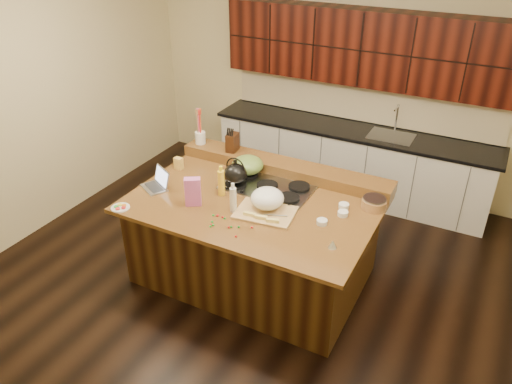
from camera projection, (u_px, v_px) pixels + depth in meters
The scene contains 35 objects.
room at pixel (254, 162), 4.69m from camera, with size 5.52×5.02×2.72m.
island at pixel (254, 239), 5.13m from camera, with size 2.40×1.60×0.92m.
back_ledge at pixel (284, 167), 5.41m from camera, with size 2.40×0.30×0.12m, color black.
cooktop at pixel (267, 187), 5.13m from camera, with size 0.92×0.52×0.05m.
back_counter at pixel (354, 124), 6.46m from camera, with size 3.70×0.66×2.40m.
kettle at pixel (235, 174), 5.08m from camera, with size 0.24×0.24×0.22m, color black.
green_bowl at pixel (248, 165), 5.29m from camera, with size 0.34×0.34×0.19m, color olive.
laptop at pixel (158, 183), 5.13m from camera, with size 0.36×0.33×0.20m.
oil_bottle at pixel (221, 183), 4.95m from camera, with size 0.07×0.07×0.27m, color yellow.
vinegar_bottle at pixel (233, 200), 4.69m from camera, with size 0.06×0.06×0.25m, color silver.
wooden_tray at pixel (267, 202), 4.71m from camera, with size 0.59×0.47×0.22m.
ramekin_a at pixel (322, 222), 4.55m from camera, with size 0.10×0.10×0.04m, color white.
ramekin_b at pixel (343, 213), 4.67m from camera, with size 0.10×0.10×0.04m, color white.
ramekin_c at pixel (344, 206), 4.79m from camera, with size 0.10×0.10×0.04m, color white.
strainer_bowl at pixel (374, 204), 4.78m from camera, with size 0.24×0.24×0.09m, color #996B3F.
kitchen_timer at pixel (333, 244), 4.23m from camera, with size 0.08×0.08×0.07m, color silver.
pink_bag at pixel (193, 192), 4.78m from camera, with size 0.15×0.08×0.29m, color #CA5FAD.
candy_plate at pixel (120, 208), 4.79m from camera, with size 0.18×0.18×0.01m, color white.
package_box at pixel (179, 163), 5.49m from camera, with size 0.09×0.06×0.13m, color #E8BC52.
utensil_crock at pixel (200, 138), 5.78m from camera, with size 0.12×0.12×0.14m, color white.
knife_block at pixel (232, 142), 5.59m from camera, with size 0.10×0.17×0.20m, color black.
gumdrop_0 at pixel (211, 225), 4.53m from camera, with size 0.02×0.02×0.02m, color red.
gumdrop_1 at pixel (211, 226), 4.51m from camera, with size 0.02×0.02×0.02m, color #198C26.
gumdrop_2 at pixel (217, 216), 4.66m from camera, with size 0.02×0.02×0.02m, color red.
gumdrop_3 at pixel (239, 227), 4.50m from camera, with size 0.02×0.02×0.02m, color #198C26.
gumdrop_4 at pixel (218, 215), 4.67m from camera, with size 0.02×0.02×0.02m, color red.
gumdrop_5 at pixel (225, 218), 4.62m from camera, with size 0.02×0.02×0.02m, color #198C26.
gumdrop_6 at pixel (223, 217), 4.64m from camera, with size 0.02×0.02×0.02m, color red.
gumdrop_7 at pixel (231, 227), 4.50m from camera, with size 0.02×0.02×0.02m, color #198C26.
gumdrop_8 at pixel (236, 236), 4.37m from camera, with size 0.02×0.02×0.02m, color red.
gumdrop_9 at pixel (213, 215), 4.67m from camera, with size 0.02×0.02×0.02m, color #198C26.
gumdrop_10 at pixel (229, 227), 4.49m from camera, with size 0.02×0.02×0.02m, color red.
gumdrop_11 at pixel (213, 225), 4.53m from camera, with size 0.02×0.02×0.02m, color #198C26.
gumdrop_12 at pixel (252, 227), 4.49m from camera, with size 0.02×0.02×0.02m, color red.
gumdrop_13 at pixel (212, 222), 4.57m from camera, with size 0.02×0.02×0.02m, color #198C26.
Camera 1 is at (1.97, -3.71, 3.45)m, focal length 35.00 mm.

